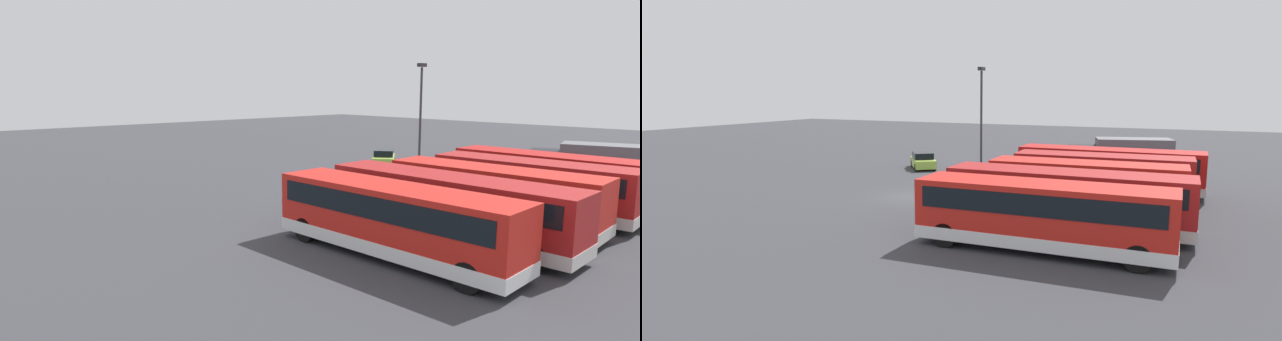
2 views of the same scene
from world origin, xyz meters
The scene contains 10 objects.
ground_plane centered at (0.00, 0.00, 0.00)m, with size 140.00×140.00×0.00m, color #38383D.
bus_single_deck_near_end centered at (-6.96, 11.27, 1.62)m, with size 2.72×12.01×2.95m.
bus_single_deck_second centered at (-3.48, 11.41, 1.62)m, with size 3.15×10.59×2.95m.
bus_single_deck_third centered at (0.21, 11.21, 1.62)m, with size 3.16×10.56×2.95m.
bus_single_deck_fourth centered at (3.77, 11.01, 1.62)m, with size 2.90×11.84×2.95m.
bus_single_deck_fifth centered at (7.40, 10.87, 1.62)m, with size 2.93×10.98×2.95m.
box_truck_blue centered at (-12.44, 11.35, 1.71)m, with size 4.45×7.90×3.20m.
car_hatchback_silver centered at (-11.00, -5.33, 0.70)m, with size 4.22×3.82×1.43m.
lamp_post_tall centered at (-5.36, 2.64, 4.90)m, with size 0.70×0.30×8.42m.
waste_bin_yellow centered at (-3.07, 0.48, 0.47)m, with size 0.60×0.60×0.95m, color #197F33.
Camera 1 is at (22.88, 23.49, 6.82)m, focal length 28.41 mm.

